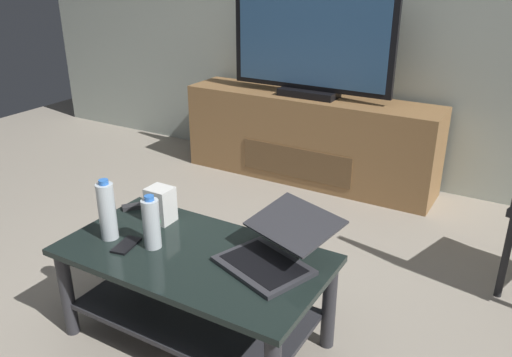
{
  "coord_description": "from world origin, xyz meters",
  "views": [
    {
      "loc": [
        1.15,
        -1.46,
        1.57
      ],
      "look_at": [
        -0.01,
        0.51,
        0.59
      ],
      "focal_mm": 36.57,
      "sensor_mm": 36.0,
      "label": 1
    }
  ],
  "objects": [
    {
      "name": "laptop",
      "position": [
        0.31,
        0.12,
        0.5
      ],
      "size": [
        0.47,
        0.51,
        0.18
      ],
      "color": "#333338",
      "rests_on": "coffee_table"
    },
    {
      "name": "router_box",
      "position": [
        -0.31,
        0.17,
        0.52
      ],
      "size": [
        0.11,
        0.1,
        0.17
      ],
      "color": "white",
      "rests_on": "coffee_table"
    },
    {
      "name": "water_bottle_far",
      "position": [
        -0.19,
        -0.03,
        0.55
      ],
      "size": [
        0.07,
        0.07,
        0.24
      ],
      "color": "silver",
      "rests_on": "coffee_table"
    },
    {
      "name": "water_bottle_near",
      "position": [
        -0.4,
        -0.07,
        0.57
      ],
      "size": [
        0.07,
        0.07,
        0.27
      ],
      "color": "silver",
      "rests_on": "coffee_table"
    },
    {
      "name": "ground_plane",
      "position": [
        0.0,
        0.0,
        0.0
      ],
      "size": [
        7.68,
        7.68,
        0.0
      ],
      "primitive_type": "plane",
      "color": "#9E9384"
    },
    {
      "name": "coffee_table",
      "position": [
        -0.02,
        0.01,
        0.3
      ],
      "size": [
        1.12,
        0.6,
        0.44
      ],
      "color": "black",
      "rests_on": "ground"
    },
    {
      "name": "television",
      "position": [
        -0.37,
        1.89,
        1.0
      ],
      "size": [
        1.2,
        0.2,
        0.74
      ],
      "color": "black",
      "rests_on": "media_cabinet"
    },
    {
      "name": "tv_remote",
      "position": [
        -0.49,
        0.22,
        0.45
      ],
      "size": [
        0.13,
        0.15,
        0.02
      ],
      "primitive_type": "cube",
      "rotation": [
        0.0,
        0.0,
        -0.66
      ],
      "color": "#2D2D30",
      "rests_on": "coffee_table"
    },
    {
      "name": "media_cabinet",
      "position": [
        -0.37,
        1.91,
        0.32
      ],
      "size": [
        1.9,
        0.41,
        0.64
      ],
      "color": "olive",
      "rests_on": "ground"
    },
    {
      "name": "cell_phone",
      "position": [
        -0.29,
        -0.09,
        0.45
      ],
      "size": [
        0.09,
        0.15,
        0.01
      ],
      "primitive_type": "cube",
      "rotation": [
        0.0,
        0.0,
        0.19
      ],
      "color": "black",
      "rests_on": "coffee_table"
    }
  ]
}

